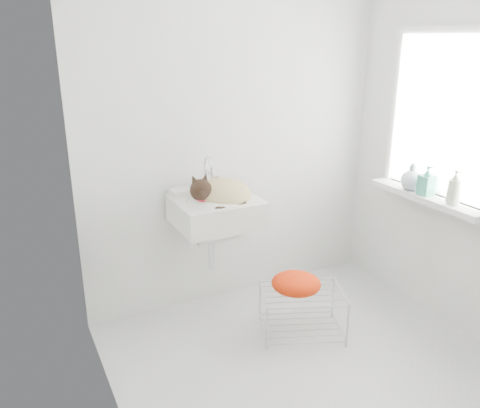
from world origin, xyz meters
name	(u,v)px	position (x,y,z in m)	size (l,w,h in m)	color
floor	(310,364)	(0.00, 0.00, 0.00)	(2.20, 2.00, 0.02)	silver
back_wall	(235,127)	(0.00, 1.00, 1.25)	(2.20, 0.02, 2.50)	silver
right_wall	(471,139)	(1.10, 0.00, 1.25)	(0.02, 2.00, 2.50)	silver
left_wall	(102,185)	(-1.10, 0.00, 1.25)	(0.02, 2.00, 2.50)	silver
window_glass	(445,118)	(1.09, 0.20, 1.35)	(0.01, 0.80, 1.00)	white
window_frame	(443,118)	(1.07, 0.20, 1.35)	(0.04, 0.90, 1.10)	white
windowsill	(426,197)	(1.01, 0.20, 0.83)	(0.16, 0.88, 0.04)	white
sink	(216,199)	(-0.26, 0.74, 0.85)	(0.53, 0.46, 0.21)	white
faucet	(205,171)	(-0.26, 0.92, 0.99)	(0.19, 0.14, 0.19)	silver
cat	(219,193)	(-0.25, 0.72, 0.89)	(0.43, 0.37, 0.25)	tan
wire_rack	(302,312)	(0.13, 0.30, 0.15)	(0.50, 0.35, 0.30)	#BDBDBD
towel	(296,289)	(0.08, 0.30, 0.33)	(0.32, 0.22, 0.13)	#E1570D
bottle_a	(452,204)	(1.00, -0.01, 0.85)	(0.07, 0.07, 0.18)	beige
bottle_b	(425,195)	(1.00, 0.20, 0.85)	(0.09, 0.09, 0.20)	teal
bottle_c	(410,189)	(1.00, 0.33, 0.85)	(0.14, 0.14, 0.19)	silver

